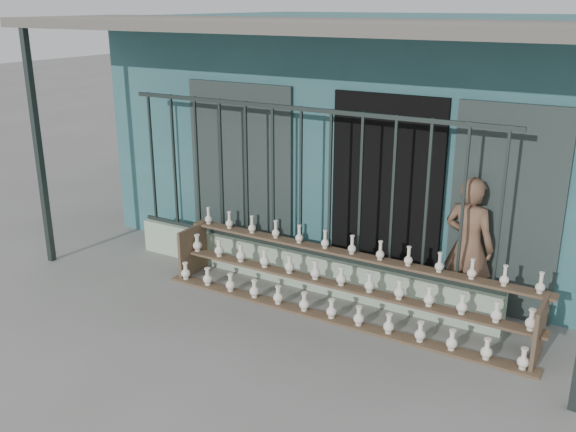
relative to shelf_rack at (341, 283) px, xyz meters
The scene contains 6 objects.
ground 1.23m from the shelf_rack, 130.93° to the right, with size 60.00×60.00×0.00m, color slate.
workshop_building 3.65m from the shelf_rack, 102.84° to the left, with size 7.40×6.60×3.21m.
parapet_wall 0.88m from the shelf_rack, 151.59° to the left, with size 5.00×0.20×0.45m, color #A7BFA4.
security_fence 1.32m from the shelf_rack, 151.59° to the left, with size 5.00×0.04×1.80m.
shelf_rack is the anchor object (origin of this frame).
elderly_woman 1.48m from the shelf_rack, 31.35° to the left, with size 0.59×0.39×1.60m, color brown.
Camera 1 is at (3.65, -5.15, 3.39)m, focal length 40.00 mm.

